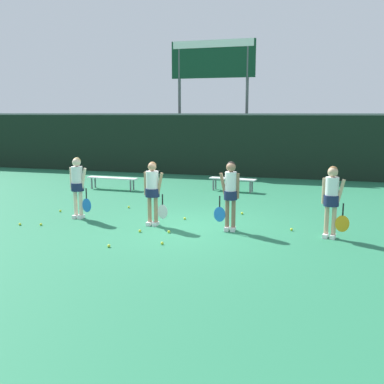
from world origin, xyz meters
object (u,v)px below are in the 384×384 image
at_px(tennis_ball_2, 169,232).
at_px(player_2, 230,190).
at_px(player_1, 153,188).
at_px(tennis_ball_1, 60,211).
at_px(scoreboard, 213,69).
at_px(tennis_ball_10, 41,224).
at_px(bench_courtside, 112,179).
at_px(tennis_ball_5, 20,224).
at_px(tennis_ball_8, 291,229).
at_px(player_0, 78,183).
at_px(bench_far, 233,180).
at_px(tennis_ball_7, 140,231).
at_px(tennis_ball_9, 162,243).
at_px(tennis_ball_6, 129,207).
at_px(tennis_ball_4, 242,213).
at_px(player_3, 332,196).
at_px(tennis_ball_3, 185,218).
at_px(tennis_ball_0, 109,246).

bearing_deg(tennis_ball_2, player_2, 25.94).
distance_m(player_1, tennis_ball_1, 3.35).
distance_m(scoreboard, tennis_ball_10, 12.69).
bearing_deg(bench_courtside, player_1, -51.78).
bearing_deg(player_2, tennis_ball_5, -172.03).
height_order(scoreboard, tennis_ball_8, scoreboard).
bearing_deg(player_0, tennis_ball_2, -15.21).
relative_size(bench_far, tennis_ball_8, 25.26).
height_order(tennis_ball_7, tennis_ball_9, tennis_ball_7).
xyz_separation_m(tennis_ball_8, tennis_ball_9, (-2.63, -1.98, -0.00)).
bearing_deg(tennis_ball_9, tennis_ball_10, 168.62).
relative_size(bench_courtside, tennis_ball_6, 30.14).
distance_m(scoreboard, tennis_ball_6, 10.24).
height_order(player_0, player_2, player_2).
bearing_deg(bench_courtside, scoreboard, 70.81).
bearing_deg(player_2, tennis_ball_8, 11.84).
distance_m(bench_far, tennis_ball_2, 6.21).
distance_m(tennis_ball_4, tennis_ball_6, 3.43).
distance_m(scoreboard, tennis_ball_2, 12.50).
distance_m(tennis_ball_5, tennis_ball_8, 6.85).
distance_m(player_1, tennis_ball_4, 2.86).
distance_m(tennis_ball_2, tennis_ball_8, 2.99).
height_order(player_2, tennis_ball_1, player_2).
bearing_deg(scoreboard, tennis_ball_5, -100.47).
distance_m(player_1, tennis_ball_10, 3.01).
relative_size(bench_far, player_3, 1.06).
height_order(bench_far, tennis_ball_3, bench_far).
bearing_deg(tennis_ball_2, tennis_ball_6, 131.63).
bearing_deg(tennis_ball_10, bench_far, 60.06).
xyz_separation_m(tennis_ball_1, tennis_ball_2, (3.79, -1.32, 0.00)).
bearing_deg(tennis_ball_3, player_0, -167.47).
height_order(scoreboard, player_3, scoreboard).
relative_size(player_0, tennis_ball_3, 25.13).
relative_size(tennis_ball_2, tennis_ball_5, 1.04).
xyz_separation_m(tennis_ball_1, tennis_ball_6, (1.68, 1.05, -0.00)).
xyz_separation_m(tennis_ball_2, tennis_ball_3, (-0.04, 1.42, -0.00)).
height_order(tennis_ball_4, tennis_ball_6, tennis_ball_4).
distance_m(bench_far, player_3, 6.50).
height_order(player_0, tennis_ball_1, player_0).
bearing_deg(tennis_ball_6, player_3, -16.45).
bearing_deg(player_1, player_0, 177.27).
bearing_deg(tennis_ball_4, bench_far, 105.20).
distance_m(tennis_ball_0, tennis_ball_8, 4.42).
height_order(player_0, tennis_ball_8, player_0).
height_order(bench_far, player_0, player_0).
height_order(tennis_ball_1, tennis_ball_5, tennis_ball_1).
distance_m(tennis_ball_3, tennis_ball_9, 2.37).
relative_size(player_0, tennis_ball_1, 25.13).
distance_m(player_3, tennis_ball_8, 1.35).
bearing_deg(bench_courtside, tennis_ball_9, -53.84).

